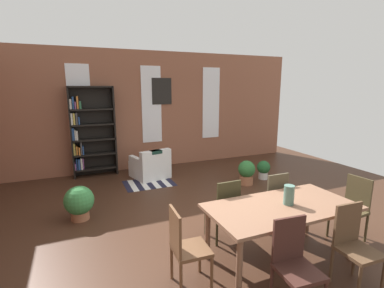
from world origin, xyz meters
TOP-DOWN VIEW (x-y plane):
  - ground_plane at (0.00, 0.00)m, footprint 10.41×10.41m
  - back_wall_brick at (0.00, 4.06)m, footprint 8.88×0.12m
  - window_pane_0 at (-1.84, 3.99)m, footprint 0.55×0.02m
  - window_pane_1 at (0.00, 3.99)m, footprint 0.55×0.02m
  - window_pane_2 at (1.84, 3.99)m, footprint 0.55×0.02m
  - dining_table at (0.35, -0.97)m, footprint 1.94×0.96m
  - vase_on_table at (0.46, -0.97)m, footprint 0.13×0.13m
  - tealight_candle_0 at (0.51, -0.89)m, footprint 0.04×0.04m
  - dining_chair_near_right at (0.79, -1.67)m, footprint 0.42×0.42m
  - dining_chair_head_right at (1.70, -0.96)m, footprint 0.43×0.43m
  - dining_chair_head_left at (-0.99, -0.96)m, footprint 0.42×0.42m
  - dining_chair_far_left at (-0.08, -0.26)m, footprint 0.41×0.41m
  - dining_chair_far_right at (0.79, -0.26)m, footprint 0.40×0.40m
  - dining_chair_near_left at (-0.08, -1.67)m, footprint 0.43×0.43m
  - bookshelf_tall at (-1.66, 3.82)m, footprint 1.08×0.31m
  - armchair_white at (-0.32, 3.07)m, footprint 0.97×0.97m
  - potted_plant_by_shelf at (-2.04, 1.30)m, footprint 0.50×0.50m
  - potted_plant_corner at (1.61, 1.67)m, footprint 0.40×0.40m
  - potted_plant_window at (2.23, 1.84)m, footprint 0.32×0.32m
  - striped_rug at (-0.48, 2.62)m, footprint 1.15×0.81m
  - framed_picture at (0.30, 3.99)m, footprint 0.56×0.03m

SIDE VIEW (x-z plane):
  - ground_plane at x=0.00m, z-range 0.00..0.00m
  - striped_rug at x=-0.48m, z-range 0.00..0.01m
  - potted_plant_window at x=2.23m, z-range 0.03..0.49m
  - armchair_white at x=-0.32m, z-range -0.10..0.65m
  - potted_plant_corner at x=1.61m, z-range 0.02..0.59m
  - potted_plant_by_shelf at x=-2.04m, z-range 0.02..0.62m
  - dining_chair_near_right at x=0.79m, z-range 0.04..0.99m
  - dining_chair_head_right at x=1.70m, z-range 0.04..0.99m
  - dining_chair_head_left at x=-0.99m, z-range 0.04..0.99m
  - dining_chair_far_left at x=-0.08m, z-range 0.04..0.99m
  - dining_chair_far_right at x=0.79m, z-range 0.04..0.99m
  - dining_chair_near_left at x=-0.08m, z-range 0.04..0.99m
  - dining_table at x=0.35m, z-range 0.30..1.06m
  - tealight_candle_0 at x=0.51m, z-range 0.76..0.80m
  - vase_on_table at x=0.46m, z-range 0.76..1.02m
  - bookshelf_tall at x=-1.66m, z-range 0.00..2.28m
  - back_wall_brick at x=0.00m, z-range 0.00..3.21m
  - window_pane_0 at x=-1.84m, z-range 0.72..2.81m
  - window_pane_1 at x=0.00m, z-range 0.72..2.81m
  - window_pane_2 at x=1.84m, z-range 0.72..2.81m
  - framed_picture at x=0.30m, z-range 1.77..2.49m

